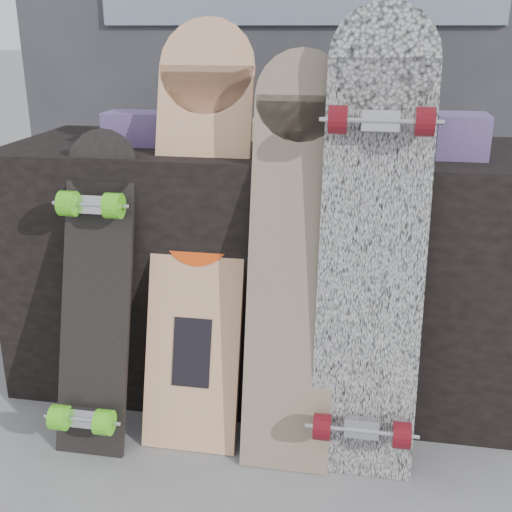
% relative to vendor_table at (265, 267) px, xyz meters
% --- Properties ---
extents(ground, '(60.00, 60.00, 0.00)m').
position_rel_vendor_table_xyz_m(ground, '(0.00, -0.50, -0.40)').
color(ground, slate).
rests_on(ground, ground).
extents(vendor_table, '(1.60, 0.60, 0.80)m').
position_rel_vendor_table_xyz_m(vendor_table, '(0.00, 0.00, 0.00)').
color(vendor_table, black).
rests_on(vendor_table, ground).
extents(booth, '(2.40, 0.22, 2.20)m').
position_rel_vendor_table_xyz_m(booth, '(0.00, 0.85, 0.70)').
color(booth, '#34353A').
rests_on(booth, ground).
extents(merch_box_purple, '(0.18, 0.12, 0.10)m').
position_rel_vendor_table_xyz_m(merch_box_purple, '(-0.40, -0.05, 0.45)').
color(merch_box_purple, '#423266').
rests_on(merch_box_purple, vendor_table).
extents(merch_box_small, '(0.14, 0.14, 0.12)m').
position_rel_vendor_table_xyz_m(merch_box_small, '(0.57, -0.09, 0.46)').
color(merch_box_small, '#423266').
rests_on(merch_box_small, vendor_table).
extents(merch_box_flat, '(0.22, 0.10, 0.06)m').
position_rel_vendor_table_xyz_m(merch_box_flat, '(-0.06, 0.13, 0.43)').
color(merch_box_flat, '#D1B78C').
rests_on(merch_box_flat, vendor_table).
extents(longboard_geisha, '(0.27, 0.39, 1.18)m').
position_rel_vendor_table_xyz_m(longboard_geisha, '(-0.15, -0.26, 0.22)').
color(longboard_geisha, beige).
rests_on(longboard_geisha, ground).
extents(longboard_celtic, '(0.24, 0.29, 1.10)m').
position_rel_vendor_table_xyz_m(longboard_celtic, '(0.14, -0.35, 0.18)').
color(longboard_celtic, beige).
rests_on(longboard_celtic, ground).
extents(longboard_cascadia, '(0.27, 0.30, 1.21)m').
position_rel_vendor_table_xyz_m(longboard_cascadia, '(0.34, -0.37, 0.23)').
color(longboard_cascadia, silver).
rests_on(longboard_cascadia, ground).
extents(skateboard_dark, '(0.20, 0.34, 0.88)m').
position_rel_vendor_table_xyz_m(skateboard_dark, '(-0.42, -0.40, 0.05)').
color(skateboard_dark, black).
rests_on(skateboard_dark, ground).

